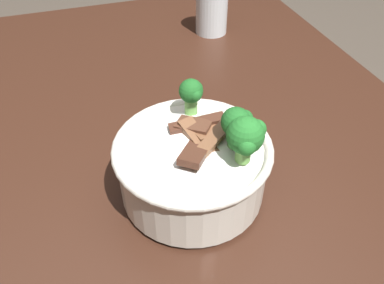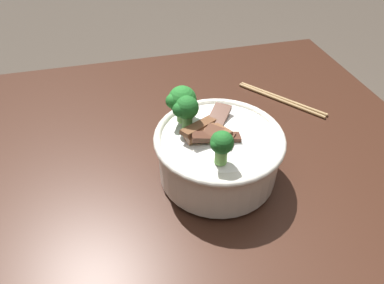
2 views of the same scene
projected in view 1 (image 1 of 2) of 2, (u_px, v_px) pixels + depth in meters
The scene contains 3 objects.
dining_table at pixel (175, 189), 0.74m from camera, with size 1.17×0.88×0.81m.
rice_bowl at pixel (194, 161), 0.52m from camera, with size 0.21×0.21×0.16m.
drinking_glass at pixel (212, 12), 0.91m from camera, with size 0.07×0.07×0.11m.
Camera 1 is at (0.48, -0.12, 1.24)m, focal length 36.99 mm.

